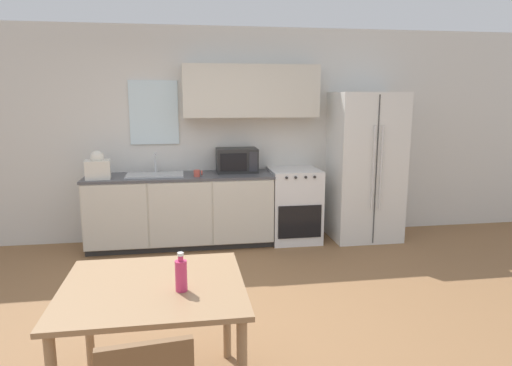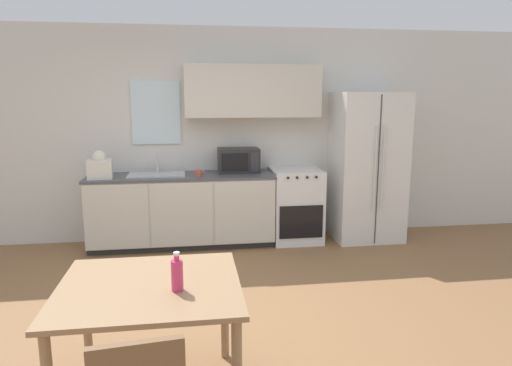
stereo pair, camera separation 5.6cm
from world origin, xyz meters
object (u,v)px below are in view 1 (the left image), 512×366
microwave (237,160)px  drink_bottle (181,275)px  oven_range (294,205)px  coffee_mug (197,173)px  refrigerator (365,167)px  dining_table (154,301)px

microwave → drink_bottle: (-0.70, -3.22, -0.19)m
microwave → oven_range: bearing=-8.4°
coffee_mug → drink_bottle: 2.97m
microwave → drink_bottle: bearing=-102.2°
microwave → coffee_mug: microwave is taller
refrigerator → microwave: refrigerator is taller
refrigerator → dining_table: size_ratio=1.79×
microwave → coffee_mug: size_ratio=4.83×
refrigerator → oven_range: bearing=178.0°
refrigerator → drink_bottle: 3.87m
oven_range → refrigerator: bearing=-2.0°
dining_table → drink_bottle: 0.28m
refrigerator → microwave: (-1.65, 0.14, 0.10)m
refrigerator → coffee_mug: size_ratio=17.97×
oven_range → drink_bottle: drink_bottle is taller
oven_range → dining_table: oven_range is taller
drink_bottle → coffee_mug: bearing=86.3°
oven_range → microwave: bearing=171.6°
oven_range → coffee_mug: 1.33m
microwave → coffee_mug: (-0.51, -0.26, -0.11)m
oven_range → microwave: 0.94m
dining_table → drink_bottle: drink_bottle is taller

